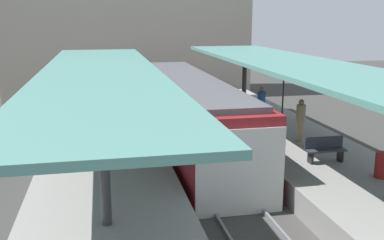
# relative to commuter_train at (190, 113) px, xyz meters

# --- Properties ---
(ground_plane) EXTENTS (80.00, 80.00, 0.00)m
(ground_plane) POSITION_rel_commuter_train_xyz_m (0.00, -3.74, -1.73)
(ground_plane) COLOR #383835
(platform_left) EXTENTS (4.40, 28.00, 1.00)m
(platform_left) POSITION_rel_commuter_train_xyz_m (-3.80, -3.74, -1.23)
(platform_left) COLOR gray
(platform_left) RESTS_ON ground_plane
(platform_right) EXTENTS (4.40, 28.00, 1.00)m
(platform_right) POSITION_rel_commuter_train_xyz_m (3.80, -3.74, -1.23)
(platform_right) COLOR gray
(platform_right) RESTS_ON ground_plane
(track_ballast) EXTENTS (3.20, 28.00, 0.20)m
(track_ballast) POSITION_rel_commuter_train_xyz_m (0.00, -3.74, -1.63)
(track_ballast) COLOR #423F3D
(track_ballast) RESTS_ON ground_plane
(rail_near_side) EXTENTS (0.08, 28.00, 0.14)m
(rail_near_side) POSITION_rel_commuter_train_xyz_m (-0.72, -3.74, -1.46)
(rail_near_side) COLOR slate
(rail_near_side) RESTS_ON track_ballast
(rail_far_side) EXTENTS (0.08, 28.00, 0.14)m
(rail_far_side) POSITION_rel_commuter_train_xyz_m (0.72, -3.74, -1.46)
(rail_far_side) COLOR slate
(rail_far_side) RESTS_ON track_ballast
(commuter_train) EXTENTS (2.78, 14.47, 3.10)m
(commuter_train) POSITION_rel_commuter_train_xyz_m (0.00, 0.00, 0.00)
(commuter_train) COLOR maroon
(commuter_train) RESTS_ON track_ballast
(canopy_left) EXTENTS (4.18, 21.00, 2.99)m
(canopy_left) POSITION_rel_commuter_train_xyz_m (-3.80, -2.34, 2.15)
(canopy_left) COLOR #333335
(canopy_left) RESTS_ON platform_left
(canopy_right) EXTENTS (4.18, 21.00, 3.11)m
(canopy_right) POSITION_rel_commuter_train_xyz_m (3.80, -2.34, 2.26)
(canopy_right) COLOR #333335
(canopy_right) RESTS_ON platform_right
(platform_bench) EXTENTS (1.40, 0.41, 0.86)m
(platform_bench) POSITION_rel_commuter_train_xyz_m (3.60, -5.39, -0.26)
(platform_bench) COLOR black
(platform_bench) RESTS_ON platform_right
(platform_sign) EXTENTS (0.90, 0.08, 2.21)m
(platform_sign) POSITION_rel_commuter_train_xyz_m (5.23, 2.03, 0.90)
(platform_sign) COLOR #262628
(platform_sign) RESTS_ON platform_right
(litter_bin) EXTENTS (0.44, 0.44, 0.80)m
(litter_bin) POSITION_rel_commuter_train_xyz_m (4.58, -7.16, -0.33)
(litter_bin) COLOR maroon
(litter_bin) RESTS_ON platform_right
(passenger_near_bench) EXTENTS (0.36, 0.36, 1.72)m
(passenger_near_bench) POSITION_rel_commuter_train_xyz_m (3.44, 0.35, 0.16)
(passenger_near_bench) COLOR #7A337A
(passenger_near_bench) RESTS_ON platform_right
(passenger_far_end) EXTENTS (0.36, 0.36, 1.70)m
(passenger_far_end) POSITION_rel_commuter_train_xyz_m (3.91, -2.78, 0.15)
(passenger_far_end) COLOR #998460
(passenger_far_end) RESTS_ON platform_right
(station_building_backdrop) EXTENTS (18.00, 6.00, 11.00)m
(station_building_backdrop) POSITION_rel_commuter_train_xyz_m (-1.59, 16.26, 3.77)
(station_building_backdrop) COLOR #A89E8E
(station_building_backdrop) RESTS_ON ground_plane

